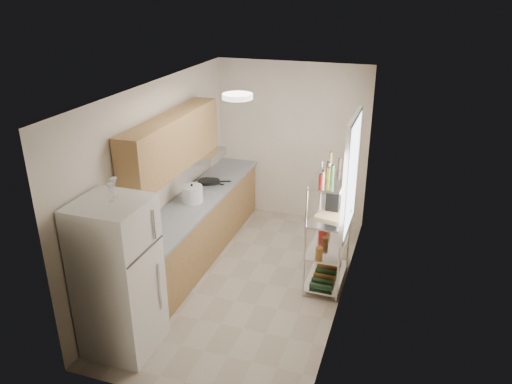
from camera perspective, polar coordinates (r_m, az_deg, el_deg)
room at (r=6.24m, az=-1.01°, el=-0.02°), size 2.52×4.42×2.62m
counter_run at (r=7.28m, az=-6.67°, el=-3.97°), size 0.63×3.51×0.90m
upper_cabinets at (r=6.55m, az=-9.54°, el=5.56°), size 0.33×2.20×0.72m
range_hood at (r=7.34m, az=-6.09°, el=4.22°), size 0.50×0.60×0.12m
window at (r=6.20m, az=10.81°, el=1.91°), size 0.06×1.00×1.46m
bakers_rack at (r=6.35m, az=8.49°, el=-1.73°), size 0.45×0.90×1.73m
ceiling_dome at (r=5.58m, az=-2.13°, el=10.89°), size 0.34×0.34×0.05m
refrigerator at (r=5.50m, az=-15.46°, el=-9.40°), size 0.72×0.72×1.74m
wine_glass_a at (r=5.15m, az=-15.90°, el=0.48°), size 0.07×0.07×0.21m
wine_glass_b at (r=5.07m, az=-16.28°, el=-0.06°), size 0.07×0.07×0.19m
rice_cooker at (r=6.96m, az=-7.30°, el=-0.21°), size 0.29×0.29×0.23m
frying_pan_large at (r=7.61m, az=-5.70°, el=1.18°), size 0.29×0.29×0.05m
frying_pan_small at (r=7.61m, az=-5.00°, el=1.20°), size 0.29×0.29×0.05m
cutting_board at (r=6.37m, az=8.77°, el=-2.50°), size 0.42×0.49×0.03m
espresso_machine at (r=6.46m, az=8.94°, el=-0.85°), size 0.18×0.26×0.29m
storage_bag at (r=6.81m, az=7.66°, el=-4.33°), size 0.10×0.14×0.15m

